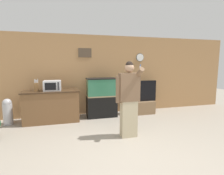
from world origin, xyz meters
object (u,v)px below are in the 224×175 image
object	(u,v)px
person_standing	(129,98)
counter_island	(52,106)
trash_bin	(8,111)
aquarium_on_stand	(101,97)
microwave	(52,86)
tv_on_stand	(140,104)
knife_block	(36,87)

from	to	relation	value
person_standing	counter_island	bearing A→B (deg)	138.59
person_standing	trash_bin	size ratio (longest dim) A/B	2.39
aquarium_on_stand	microwave	bearing A→B (deg)	-174.56
counter_island	tv_on_stand	bearing A→B (deg)	1.80
microwave	aquarium_on_stand	distance (m)	1.52
microwave	counter_island	bearing A→B (deg)	179.68
microwave	trash_bin	xyz separation A→B (m)	(-1.21, 0.08, -0.68)
person_standing	aquarium_on_stand	bearing A→B (deg)	99.31
knife_block	aquarium_on_stand	world-z (taller)	knife_block
knife_block	tv_on_stand	size ratio (longest dim) A/B	0.29
tv_on_stand	counter_island	bearing A→B (deg)	-178.20
microwave	aquarium_on_stand	world-z (taller)	aquarium_on_stand
knife_block	microwave	bearing A→B (deg)	-4.85
knife_block	person_standing	bearing A→B (deg)	-36.45
knife_block	aquarium_on_stand	size ratio (longest dim) A/B	0.27
counter_island	knife_block	distance (m)	0.70
aquarium_on_stand	tv_on_stand	distance (m)	1.34
tv_on_stand	trash_bin	distance (m)	3.97
counter_island	person_standing	world-z (taller)	person_standing
counter_island	knife_block	bearing A→B (deg)	174.71
knife_block	person_standing	distance (m)	2.69
aquarium_on_stand	knife_block	bearing A→B (deg)	-176.91
microwave	tv_on_stand	distance (m)	2.86
microwave	knife_block	world-z (taller)	knife_block
counter_island	microwave	size ratio (longest dim) A/B	3.28
microwave	aquarium_on_stand	bearing A→B (deg)	5.44
trash_bin	microwave	bearing A→B (deg)	-3.98
counter_island	aquarium_on_stand	world-z (taller)	aquarium_on_stand
microwave	tv_on_stand	bearing A→B (deg)	1.83
microwave	aquarium_on_stand	size ratio (longest dim) A/B	0.38
microwave	knife_block	xyz separation A→B (m)	(-0.43, 0.04, -0.02)
knife_block	trash_bin	xyz separation A→B (m)	(-0.78, 0.05, -0.67)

